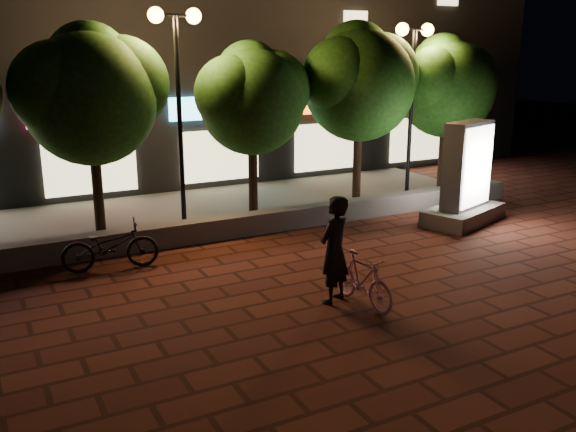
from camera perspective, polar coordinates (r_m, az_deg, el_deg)
ground at (r=11.69m, az=5.76°, el=-6.46°), size 80.00×80.00×0.00m
retaining_wall at (r=14.92m, az=-2.73°, el=-0.59°), size 16.00×0.45×0.50m
sidewalk at (r=17.20m, az=-6.28°, el=0.73°), size 16.00×5.00×0.08m
building_block at (r=22.84m, az=-13.01°, el=16.52°), size 28.00×8.12×11.30m
tree_left at (r=14.74m, az=-17.88°, el=11.14°), size 3.60×3.00×4.89m
tree_mid at (r=15.96m, az=-3.33°, el=11.25°), size 3.24×2.70×4.50m
tree_right at (r=17.58m, az=6.73°, el=12.67°), size 3.72×3.10×5.07m
tree_far_right at (r=19.58m, az=14.62°, el=11.95°), size 3.48×2.90×4.76m
street_lamp_left at (r=14.94m, az=-10.32°, el=13.89°), size 1.26×0.36×5.18m
street_lamp_right at (r=18.35m, az=11.60°, el=13.59°), size 1.26×0.36×4.98m
ad_kiosk at (r=16.26m, az=16.25°, el=3.02°), size 2.66×1.92×2.60m
scooter_pink at (r=10.69m, az=6.93°, el=-5.91°), size 0.59×1.59×0.93m
rider at (r=10.62m, az=4.35°, el=-3.16°), size 0.83×0.73×1.92m
scooter_parked at (r=12.80m, az=-16.26°, el=-2.70°), size 1.98×0.94×1.00m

